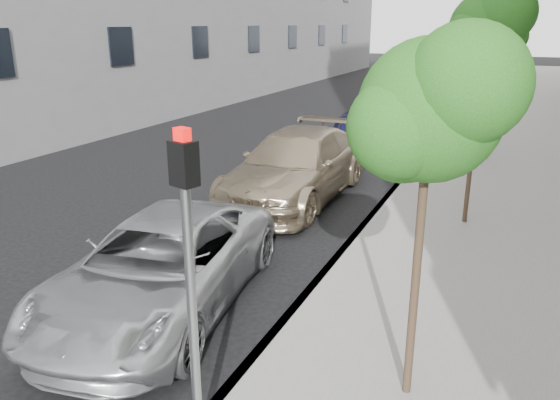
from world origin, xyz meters
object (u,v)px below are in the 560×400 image
Objects in this scene: tree_near at (433,110)px; signal_pole at (189,259)px; sedan_blue at (354,133)px; tree_far at (500,46)px; minivan at (161,266)px; suv at (296,166)px; sedan_rear at (416,95)px; tree_mid at (487,29)px; sedan_black at (397,109)px.

tree_near is 1.28× the size of signal_pole.
signal_pole is at bearing -85.58° from sedan_blue.
signal_pole is 0.79× the size of sedan_blue.
tree_far reaches higher than minivan.
suv is at bearing 122.61° from signal_pole.
tree_mid is at bearing -67.63° from sedan_rear.
tree_far is 0.85× the size of sedan_rear.
sedan_black is at bearing 113.56° from signal_pole.
signal_pole is 0.76× the size of sedan_black.
tree_far is 1.02× the size of sedan_blue.
sedan_black is at bearing 81.88° from minivan.
tree_far reaches higher than sedan_black.
tree_far reaches higher than signal_pole.
suv is 5.73m from sedan_blue.
sedan_rear is at bearing 90.64° from suv.
sedan_blue is (-0.36, 11.98, -0.01)m from minivan.
tree_near is 2.87m from signal_pole.
tree_far is at bearing 90.00° from tree_near.
tree_mid is at bearing 93.86° from signal_pole.
sedan_rear reaches higher than sedan_black.
sedan_rear is (-0.18, 5.37, 0.01)m from sedan_black.
tree_far is 1.29× the size of signal_pole.
tree_near reaches higher than sedan_blue.
tree_mid is 13.53m from sedan_black.
tree_near is at bearing -71.29° from sedan_rear.
sedan_blue is (-0.11, 5.72, -0.15)m from suv.
sedan_blue is at bearing -175.94° from tree_far.
tree_mid is 7.92m from minivan.
suv is (-0.25, 6.25, 0.14)m from minivan.
signal_pole is at bearing -91.57° from sedan_black.
tree_near is 1.02× the size of sedan_blue.
minivan is 6.26m from suv.
suv is 11.88m from sedan_black.
tree_far is at bearing -60.14° from sedan_rear.
sedan_blue is (-4.43, 6.19, -3.56)m from tree_mid.
minivan is 11.98m from sedan_blue.
tree_far is at bearing -1.43° from sedan_blue.
sedan_rear is (-0.34, 23.51, 0.01)m from minivan.
tree_far reaches higher than sedan_rear.
tree_near is at bearing -76.22° from sedan_blue.
tree_near reaches higher than signal_pole.
sedan_black is at bearing 89.93° from suv.
tree_mid is 8.65m from signal_pole.
tree_mid reaches higher than signal_pole.
suv is (-4.32, 0.46, -3.41)m from tree_mid.
signal_pole is 0.66× the size of sedan_rear.
tree_far is (-0.00, 13.00, 0.15)m from tree_near.
sedan_blue is 6.16m from sedan_black.
signal_pole is at bearing -139.02° from tree_near.
signal_pole reaches higher than sedan_rear.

